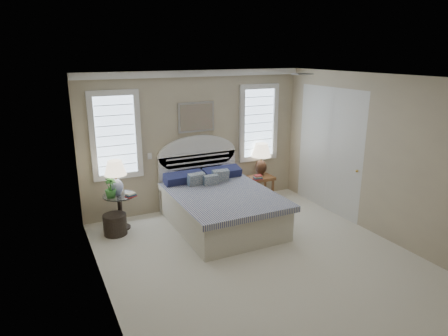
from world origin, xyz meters
The scene contains 21 objects.
floor centered at (0.00, 0.00, 0.00)m, with size 4.50×5.00×0.01m, color beige.
ceiling centered at (0.00, 0.00, 2.70)m, with size 4.50×5.00×0.01m, color white.
wall_back centered at (0.00, 2.50, 1.35)m, with size 4.50×0.02×2.70m, color #B9AB8A.
wall_left centered at (-2.25, 0.00, 1.35)m, with size 0.02×5.00×2.70m, color #B9AB8A.
wall_right centered at (2.25, 0.00, 1.35)m, with size 0.02×5.00×2.70m, color #B9AB8A.
crown_molding centered at (0.00, 2.46, 2.64)m, with size 4.50×0.08×0.12m, color silver.
hvac_vent centered at (1.20, 0.80, 2.68)m, with size 0.30×0.20×0.02m, color #B2B2B2.
switch_plate centered at (-0.95, 2.48, 1.15)m, with size 0.08×0.01×0.12m, color silver.
window_left centered at (-1.55, 2.48, 1.60)m, with size 0.90×0.06×1.60m, color silver.
window_right centered at (1.40, 2.48, 1.60)m, with size 0.90×0.06×1.60m, color silver.
painting centered at (0.00, 2.46, 1.82)m, with size 0.74×0.04×0.58m, color silver.
closet_door centered at (2.23, 1.20, 1.20)m, with size 0.02×1.80×2.40m, color silver.
bed centered at (0.00, 1.46, 0.39)m, with size 1.72×2.28×1.47m.
side_table_left centered at (-1.65, 2.05, 0.39)m, with size 0.56×0.56×0.63m.
nightstand_right centered at (1.30, 2.15, 0.39)m, with size 0.50×0.40×0.53m.
floor_pot centered at (-1.79, 1.85, 0.18)m, with size 0.40×0.40×0.36m, color black.
lamp_left centered at (-1.67, 2.10, 1.01)m, with size 0.46×0.46×0.62m.
lamp_right centered at (1.38, 2.30, 0.94)m, with size 0.47×0.47×0.67m.
potted_plant centered at (-1.80, 1.98, 0.81)m, with size 0.20×0.20×0.35m, color #38712D.
books_left centered at (-1.49, 1.86, 0.66)m, with size 0.21×0.18×0.07m.
books_right centered at (1.13, 2.00, 0.57)m, with size 0.18×0.13×0.09m.
Camera 1 is at (-2.89, -4.62, 3.03)m, focal length 32.00 mm.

